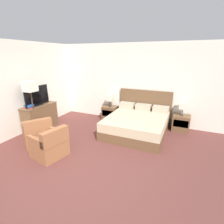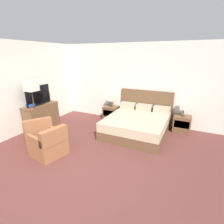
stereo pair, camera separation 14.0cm
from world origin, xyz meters
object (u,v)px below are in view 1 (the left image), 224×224
table_lamp_right (183,106)px  dresser (40,117)px  armchair_companion (50,145)px  tv (37,96)px  book_small_top (29,105)px  floor_lamp (30,90)px  armchair_by_window (38,134)px  bed (137,123)px  table_lamp_left (110,98)px  book_blue_cover (30,106)px  book_red_cover (29,107)px  nightstand_left (110,113)px  nightstand_right (181,123)px

table_lamp_right → dresser: table_lamp_right is taller
table_lamp_right → armchair_companion: 4.02m
tv → book_small_top: size_ratio=3.85×
floor_lamp → tv: bearing=117.8°
armchair_by_window → armchair_companion: bearing=-25.8°
bed → book_small_top: (-2.99, -1.36, 0.59)m
book_small_top → bed: bearing=24.4°
table_lamp_left → bed: bearing=-28.9°
armchair_by_window → table_lamp_right: bearing=35.1°
dresser → book_blue_cover: book_blue_cover is taller
bed → book_red_cover: size_ratio=8.56×
book_small_top → nightstand_left: bearing=49.6°
table_lamp_left → book_blue_cover: (-1.73, -2.05, 0.02)m
nightstand_left → book_blue_cover: (-1.73, -2.05, 0.60)m
nightstand_left → nightstand_right: size_ratio=1.00×
table_lamp_left → dresser: bearing=-136.0°
nightstand_left → book_blue_cover: book_blue_cover is taller
table_lamp_left → dresser: size_ratio=0.38×
nightstand_right → book_small_top: size_ratio=2.19×
table_lamp_left → book_red_cover: bearing=-130.5°
floor_lamp → armchair_by_window: bearing=-38.7°
nightstand_right → book_small_top: book_small_top is taller
tv → armchair_companion: bearing=-38.0°
dresser → book_blue_cover: size_ratio=5.74×
bed → armchair_companion: bed is taller
dresser → book_small_top: (0.00, -0.36, 0.48)m
table_lamp_right → floor_lamp: size_ratio=0.27×
book_red_cover → book_small_top: book_small_top is taller
table_lamp_left → tv: size_ratio=0.48×
bed → book_blue_cover: bearing=-155.5°
bed → floor_lamp: size_ratio=1.20×
table_lamp_left → armchair_by_window: table_lamp_left is taller
table_lamp_left → book_blue_cover: table_lamp_left is taller
armchair_companion → floor_lamp: size_ratio=0.50×
book_blue_cover → armchair_by_window: book_blue_cover is taller
nightstand_left → table_lamp_left: size_ratio=1.17×
nightstand_right → tv: size_ratio=0.57×
book_small_top → floor_lamp: floor_lamp is taller
tv → book_small_top: tv is taller
dresser → floor_lamp: 1.06m
nightstand_left → floor_lamp: 2.82m
table_lamp_right → armchair_by_window: table_lamp_right is taller
nightstand_right → book_blue_cover: 4.73m
nightstand_right → table_lamp_right: 0.58m
dresser → armchair_by_window: (0.70, -0.81, -0.13)m
dresser → book_red_cover: size_ratio=5.11×
dresser → book_small_top: 0.60m
book_small_top → book_blue_cover: bearing=0.0°
bed → armchair_companion: bearing=-124.7°
book_red_cover → nightstand_left: bearing=49.5°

